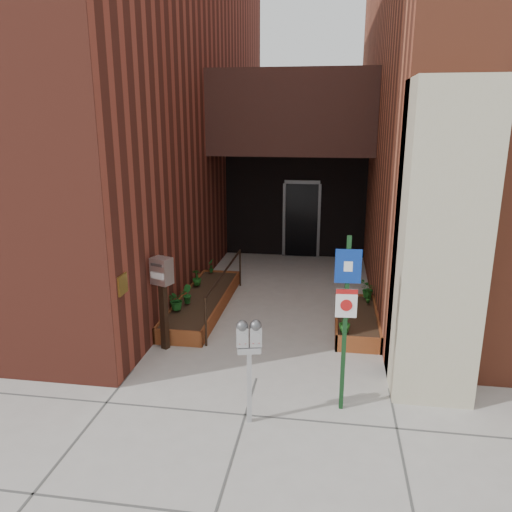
% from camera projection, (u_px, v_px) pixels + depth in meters
% --- Properties ---
extents(ground, '(80.00, 80.00, 0.00)m').
position_uv_depth(ground, '(256.00, 378.00, 7.72)').
color(ground, '#9E9991').
rests_on(ground, ground).
extents(architecture, '(20.00, 14.60, 10.00)m').
position_uv_depth(architecture, '(290.00, 74.00, 12.97)').
color(architecture, maroon).
rests_on(architecture, ground).
extents(planter_left, '(0.90, 3.60, 0.30)m').
position_uv_depth(planter_left, '(203.00, 303.00, 10.48)').
color(planter_left, brown).
rests_on(planter_left, ground).
extents(planter_right, '(0.80, 2.20, 0.30)m').
position_uv_depth(planter_right, '(356.00, 321.00, 9.54)').
color(planter_right, brown).
rests_on(planter_right, ground).
extents(handrail, '(0.04, 3.34, 0.90)m').
position_uv_depth(handrail, '(225.00, 277.00, 10.19)').
color(handrail, black).
rests_on(handrail, ground).
extents(parking_meter, '(0.34, 0.19, 1.45)m').
position_uv_depth(parking_meter, '(249.00, 344.00, 6.33)').
color(parking_meter, '#B4B4B7').
rests_on(parking_meter, ground).
extents(sign_post, '(0.34, 0.09, 2.46)m').
position_uv_depth(sign_post, '(346.00, 307.00, 6.52)').
color(sign_post, '#15391A').
rests_on(sign_post, ground).
extents(payment_dropbox, '(0.39, 0.34, 1.65)m').
position_uv_depth(payment_dropbox, '(162.00, 284.00, 8.41)').
color(payment_dropbox, black).
rests_on(payment_dropbox, ground).
extents(shrub_left_a, '(0.51, 0.51, 0.40)m').
position_uv_depth(shrub_left_a, '(177.00, 299.00, 9.64)').
color(shrub_left_a, '#1A5B1D').
rests_on(shrub_left_a, planter_left).
extents(shrub_left_b, '(0.29, 0.29, 0.37)m').
position_uv_depth(shrub_left_b, '(187.00, 294.00, 9.98)').
color(shrub_left_b, '#1A5B1E').
rests_on(shrub_left_b, planter_left).
extents(shrub_left_c, '(0.22, 0.22, 0.36)m').
position_uv_depth(shrub_left_c, '(197.00, 277.00, 11.05)').
color(shrub_left_c, '#184E16').
rests_on(shrub_left_c, planter_left).
extents(shrub_left_d, '(0.22, 0.22, 0.34)m').
position_uv_depth(shrub_left_d, '(211.00, 266.00, 11.94)').
color(shrub_left_d, '#1A5D1D').
rests_on(shrub_left_d, planter_left).
extents(shrub_right_a, '(0.27, 0.27, 0.36)m').
position_uv_depth(shrub_right_a, '(345.00, 322.00, 8.63)').
color(shrub_right_a, '#1C5E1B').
rests_on(shrub_right_a, planter_right).
extents(shrub_right_b, '(0.23, 0.23, 0.31)m').
position_uv_depth(shrub_right_b, '(369.00, 296.00, 9.98)').
color(shrub_right_b, '#1A4F16').
rests_on(shrub_right_b, planter_right).
extents(shrub_right_c, '(0.44, 0.44, 0.37)m').
position_uv_depth(shrub_right_c, '(368.00, 289.00, 10.27)').
color(shrub_right_c, '#1C631E').
rests_on(shrub_right_c, planter_right).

